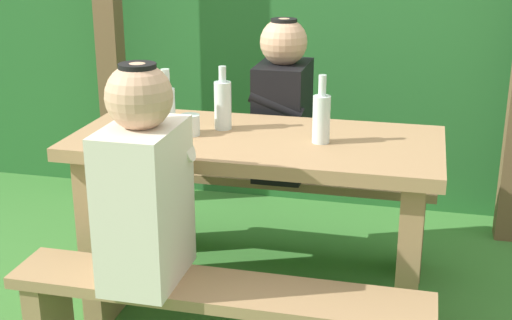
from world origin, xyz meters
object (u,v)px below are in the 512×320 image
Objects in this scene: bench_far at (283,198)px; person_white_shirt at (144,183)px; bottle_right at (167,108)px; bench_near at (217,318)px; picnic_table at (256,199)px; drinking_glass at (190,125)px; bottle_left at (321,117)px; bottle_center at (223,104)px; person_black_coat at (283,105)px.

person_white_shirt reaches higher than bench_far.
bench_far is at bearing 77.90° from person_white_shirt.
bench_near is at bearing -56.05° from bottle_right.
picnic_table reaches higher than bench_near.
drinking_glass is (-0.25, 0.51, 0.50)m from bench_near.
bottle_left is 1.02× the size of bottle_center.
person_white_shirt and person_black_coat have the same top height.
bottle_center is (-0.15, 0.63, 0.57)m from bench_near.
person_white_shirt is at bearing -102.10° from bench_far.
bench_far is 5.51× the size of bottle_left.
bench_near is 0.82m from bottle_left.
picnic_table is 0.60m from person_black_coat.
picnic_table is 0.59m from bench_near.
person_white_shirt is 0.73m from bottle_left.
drinking_glass reaches higher than bench_far.
bench_near is 1.95× the size of person_white_shirt.
person_white_shirt reaches higher than bench_near.
bottle_right reaches higher than picnic_table.
bottle_left is (0.48, 0.53, 0.11)m from person_white_shirt.
bottle_left is (0.25, 0.53, 0.56)m from bench_near.
bench_far is at bearing 72.06° from bottle_center.
bench_near is 5.51× the size of bottle_left.
picnic_table is 0.43m from bottle_left.
bottle_right is (-0.11, 0.50, 0.11)m from person_white_shirt.
bottle_left is at bearing 64.94° from bench_near.
bottle_center reaches higher than bench_far.
picnic_table is 5.51× the size of bottle_left.
bench_near is at bearing -115.06° from bottle_left.
bottle_center is at bearing 82.50° from person_white_shirt.
person_white_shirt reaches higher than drinking_glass.
person_white_shirt is 1.11m from person_black_coat.
bottle_right is (-0.34, -0.04, 0.35)m from picnic_table.
person_black_coat is (-0.01, 1.09, 0.45)m from bench_near.
bench_far is 1.95× the size of person_white_shirt.
bottle_right is at bearing -120.07° from bench_far.
person_white_shirt reaches higher than bottle_right.
picnic_table is at bearing 6.90° from bottle_right.
bench_far is at bearing 59.93° from bottle_right.
drinking_glass is at bearing -131.58° from bottle_center.
bottle_center is at bearing 167.30° from bottle_left.
bench_near is 0.76m from drinking_glass.
bottle_center is (-0.14, -0.47, 0.11)m from person_black_coat.
drinking_glass is at bearing -113.37° from bench_far.
bench_far is at bearing 114.02° from bottle_left.
bottle_right is (-0.09, -0.01, 0.06)m from drinking_glass.
person_white_shirt is 2.88× the size of bottle_center.
person_black_coat reaches higher than bottle_center.
picnic_table is 1.95× the size of person_white_shirt.
person_white_shirt reaches higher than bottle_left.
bottle_center is at bearing 48.42° from drinking_glass.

